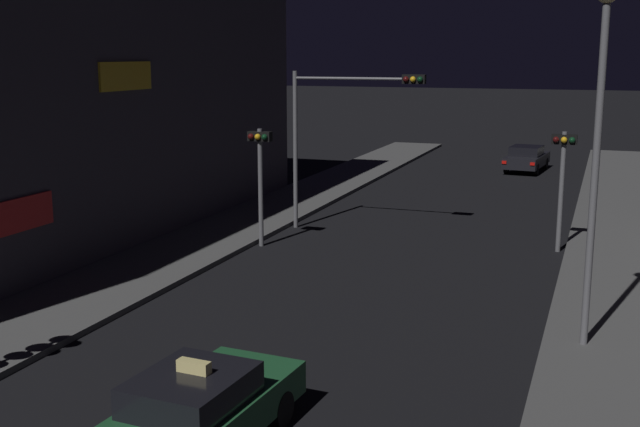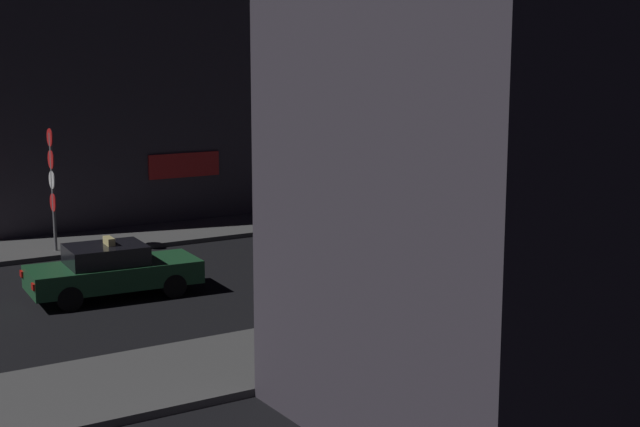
{
  "view_description": "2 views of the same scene",
  "coord_description": "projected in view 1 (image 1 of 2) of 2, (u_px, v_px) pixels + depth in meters",
  "views": [
    {
      "loc": [
        6.13,
        -3.35,
        6.43
      ],
      "look_at": [
        -0.29,
        14.2,
        2.66
      ],
      "focal_mm": 44.47,
      "sensor_mm": 36.0,
      "label": 1
    },
    {
      "loc": [
        23.14,
        -0.75,
        6.42
      ],
      "look_at": [
        0.5,
        13.44,
        1.72
      ],
      "focal_mm": 52.0,
      "sensor_mm": 36.0,
      "label": 2
    }
  ],
  "objects": [
    {
      "name": "sidewalk_left",
      "position": [
        263.0,
        215.0,
        31.85
      ],
      "size": [
        3.42,
        54.34,
        0.16
      ],
      "primitive_type": "cube",
      "color": "#4C4C4C",
      "rests_on": "ground_plane"
    },
    {
      "name": "sidewalk_right",
      "position": [
        620.0,
        242.0,
        27.31
      ],
      "size": [
        3.42,
        54.34,
        0.16
      ],
      "primitive_type": "cube",
      "color": "#4C4C4C",
      "rests_on": "ground_plane"
    },
    {
      "name": "building_facade_left",
      "position": [
        34.0,
        60.0,
        26.19
      ],
      "size": [
        7.1,
        26.83,
        12.48
      ],
      "color": "#3D3842",
      "rests_on": "ground_plane"
    },
    {
      "name": "taxi",
      "position": [
        197.0,
        411.0,
        12.86
      ],
      "size": [
        2.1,
        4.56,
        1.62
      ],
      "color": "#1E512D",
      "rests_on": "ground_plane"
    },
    {
      "name": "far_car",
      "position": [
        527.0,
        158.0,
        44.11
      ],
      "size": [
        2.22,
        4.6,
        1.42
      ],
      "color": "black",
      "rests_on": "ground_plane"
    },
    {
      "name": "traffic_light_overhead",
      "position": [
        342.0,
        117.0,
        28.48
      ],
      "size": [
        4.92,
        0.42,
        5.83
      ],
      "color": "slate",
      "rests_on": "ground_plane"
    },
    {
      "name": "traffic_light_left_kerb",
      "position": [
        260.0,
        163.0,
        26.45
      ],
      "size": [
        0.8,
        0.42,
        4.0
      ],
      "color": "slate",
      "rests_on": "ground_plane"
    },
    {
      "name": "traffic_light_right_kerb",
      "position": [
        563.0,
        167.0,
        25.68
      ],
      "size": [
        0.8,
        0.42,
        3.98
      ],
      "color": "slate",
      "rests_on": "ground_plane"
    },
    {
      "name": "street_lamp_near_block",
      "position": [
        599.0,
        122.0,
        16.5
      ],
      "size": [
        0.45,
        0.45,
        7.72
      ],
      "color": "slate",
      "rests_on": "sidewalk_right"
    }
  ]
}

